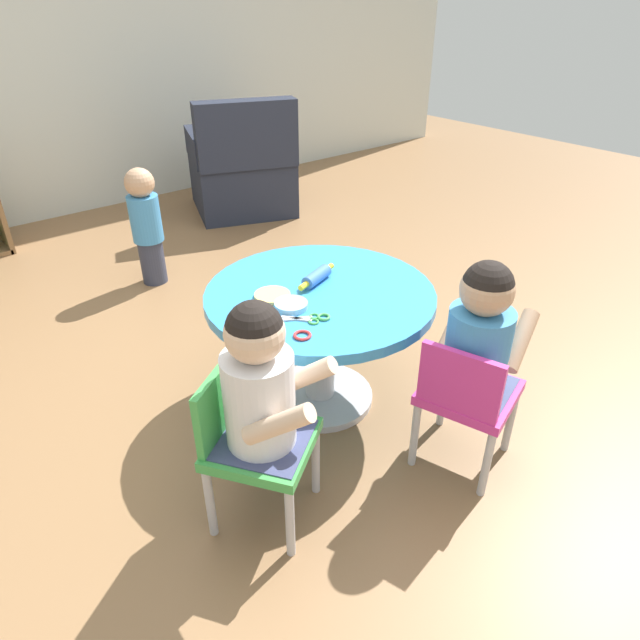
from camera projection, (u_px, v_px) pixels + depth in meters
The scene contains 15 objects.
ground_plane at pixel (320, 398), 2.36m from camera, with size 10.00×10.00×0.00m, color olive.
back_wall at pixel (28, 4), 3.63m from camera, with size 8.00×0.12×2.80m, color silver.
craft_table at pixel (320, 319), 2.16m from camera, with size 0.87×0.87×0.51m.
child_chair_left at pixel (252, 439), 1.71m from camera, with size 0.42×0.42×0.54m.
seated_child_left at pixel (260, 383), 1.58m from camera, with size 0.42×0.44×0.51m.
child_chair_right at pixel (466, 396), 1.89m from camera, with size 0.38×0.38×0.54m.
seated_child_right at pixel (480, 334), 1.80m from camera, with size 0.41×0.36×0.51m.
armchair_dark at pixel (243, 171), 4.18m from camera, with size 0.91×0.92×0.85m.
toddler_standing at pixel (146, 224), 3.12m from camera, with size 0.17×0.17×0.67m.
rolling_pin at pixel (317, 277), 2.15m from camera, with size 0.22×0.10×0.05m.
craft_scissors at pixel (306, 319), 1.91m from camera, with size 0.14×0.13×0.01m.
playdough_blob_0 at pixel (291, 305), 1.98m from camera, with size 0.12×0.12×0.02m, color #8CCCF2.
playdough_blob_1 at pixel (272, 295), 2.05m from camera, with size 0.13×0.13×0.01m, color #F2CC72.
cookie_cutter_0 at pixel (302, 335), 1.82m from camera, with size 0.06×0.06×0.01m, color red.
cookie_cutter_1 at pixel (324, 317), 1.92m from camera, with size 0.05×0.05×0.01m, color #4CB259.
Camera 1 is at (-1.18, -1.44, 1.50)m, focal length 31.32 mm.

